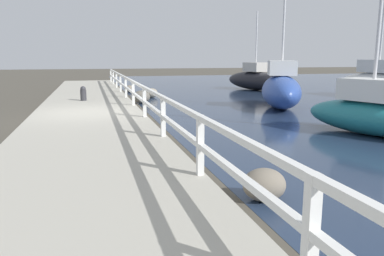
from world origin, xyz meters
The scene contains 12 objects.
ground_plane centered at (0.00, 0.00, 0.00)m, with size 120.00×120.00×0.00m, color #4C473D.
dock_walkway centered at (0.00, 0.00, 0.15)m, with size 3.50×36.00×0.30m.
railing centered at (1.65, 0.00, 0.93)m, with size 0.10×32.50×0.92m.
boulder_near_dock centered at (2.34, 4.40, 0.29)m, with size 0.78×0.71×0.59m.
boulder_far_strip centered at (2.38, 10.10, 0.21)m, with size 0.56×0.51×0.42m.
boulder_upstream centered at (3.17, 6.72, 0.25)m, with size 0.65×0.59×0.49m.
boulder_mid_strip centered at (2.47, -7.88, 0.24)m, with size 0.64×0.57×0.48m.
mooring_bollard centered at (-0.18, 3.57, 0.59)m, with size 0.25×0.25×0.60m.
sailboat_blue centered at (7.68, 1.29, 0.77)m, with size 3.14×4.75×6.11m.
sailboat_teal centered at (7.36, -4.29, 0.59)m, with size 2.56×4.07×4.44m.
sailboat_white centered at (14.59, 3.75, 0.79)m, with size 1.58×5.36×5.38m.
sailboat_black centered at (10.42, 9.72, 0.67)m, with size 2.82×5.54×4.91m.
Camera 1 is at (0.09, -12.61, 2.05)m, focal length 35.00 mm.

